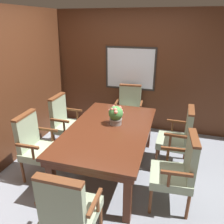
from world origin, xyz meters
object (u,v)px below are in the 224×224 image
(chair_left_near, at_px, (36,144))
(chair_right_far, at_px, (179,136))
(chair_left_far, at_px, (65,121))
(potted_plant, at_px, (116,115))
(dining_table, at_px, (109,133))
(chair_right_near, at_px, (178,169))
(chair_head_far, at_px, (129,108))
(chair_head_near, at_px, (69,210))

(chair_left_near, xyz_separation_m, chair_right_far, (2.01, 0.86, 0.00))
(chair_left_far, distance_m, potted_plant, 1.11)
(potted_plant, bearing_deg, chair_right_far, 15.72)
(dining_table, bearing_deg, chair_left_far, 156.02)
(chair_right_near, bearing_deg, chair_head_far, -155.51)
(potted_plant, bearing_deg, chair_left_far, 165.42)
(chair_head_far, xyz_separation_m, potted_plant, (0.05, -1.22, 0.35))
(chair_right_near, xyz_separation_m, chair_head_far, (-1.01, 1.83, 0.00))
(chair_right_near, xyz_separation_m, potted_plant, (-0.96, 0.61, 0.35))
(chair_right_near, bearing_deg, potted_plant, -126.87)
(chair_left_near, xyz_separation_m, potted_plant, (1.05, 0.59, 0.35))
(chair_left_near, bearing_deg, chair_head_far, -29.79)
(chair_head_far, relative_size, potted_plant, 3.46)
(chair_left_near, relative_size, chair_left_far, 1.00)
(dining_table, relative_size, potted_plant, 6.71)
(chair_head_near, relative_size, potted_plant, 3.46)
(chair_left_near, distance_m, chair_head_near, 1.39)
(chair_right_near, height_order, chair_left_far, same)
(chair_left_near, relative_size, potted_plant, 3.46)
(chair_left_near, height_order, chair_head_near, same)
(dining_table, bearing_deg, chair_right_far, 23.09)
(chair_head_far, relative_size, chair_right_far, 1.00)
(dining_table, height_order, chair_right_far, chair_right_far)
(chair_left_far, bearing_deg, chair_head_far, -44.27)
(chair_left_far, bearing_deg, chair_left_near, 179.50)
(chair_left_near, bearing_deg, chair_right_far, -67.70)
(chair_head_near, xyz_separation_m, chair_left_far, (-0.98, 1.81, 0.00))
(chair_right_near, height_order, potted_plant, potted_plant)
(chair_left_near, xyz_separation_m, chair_left_far, (0.03, 0.86, 0.00))
(dining_table, distance_m, chair_head_near, 1.39)
(dining_table, relative_size, chair_left_near, 1.94)
(chair_left_near, relative_size, chair_right_near, 1.00)
(chair_right_far, bearing_deg, chair_head_near, -27.18)
(dining_table, bearing_deg, chair_right_near, -23.79)
(potted_plant, bearing_deg, chair_head_near, -91.42)
(chair_left_near, bearing_deg, chair_left_far, -2.68)
(chair_right_near, distance_m, chair_head_near, 1.37)
(chair_left_near, bearing_deg, chair_head_near, -134.51)
(chair_right_near, height_order, chair_right_far, same)
(dining_table, bearing_deg, chair_left_near, -156.64)
(chair_left_near, distance_m, chair_left_far, 0.86)
(dining_table, relative_size, chair_head_far, 1.94)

